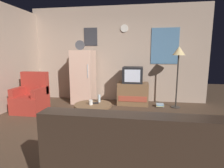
{
  "coord_description": "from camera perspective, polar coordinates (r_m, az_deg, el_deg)",
  "views": [
    {
      "loc": [
        0.72,
        -2.93,
        1.41
      ],
      "look_at": [
        0.11,
        0.9,
        0.75
      ],
      "focal_mm": 28.75,
      "sensor_mm": 36.0,
      "label": 1
    }
  ],
  "objects": [
    {
      "name": "ground_plane",
      "position": [
        3.33,
        -4.47,
        -15.4
      ],
      "size": [
        12.0,
        12.0,
        0.0
      ],
      "primitive_type": "plane",
      "color": "#4C3828"
    },
    {
      "name": "wall_with_art",
      "position": [
        5.43,
        1.53,
        9.4
      ],
      "size": [
        5.2,
        0.12,
        2.77
      ],
      "color": "tan",
      "rests_on": "ground_plane"
    },
    {
      "name": "standing_lamp",
      "position": [
        4.9,
        20.44,
        8.44
      ],
      "size": [
        0.32,
        0.32,
        1.59
      ],
      "color": "#332D28",
      "rests_on": "ground_plane"
    },
    {
      "name": "remote_control",
      "position": [
        3.5,
        -5.53,
        -6.04
      ],
      "size": [
        0.16,
        0.08,
        0.02
      ],
      "primitive_type": "cube",
      "rotation": [
        0.0,
        0.0,
        0.24
      ],
      "color": "black",
      "rests_on": "coffee_table"
    },
    {
      "name": "couch",
      "position": [
        1.96,
        8.58,
        -24.52
      ],
      "size": [
        1.7,
        0.8,
        0.92
      ],
      "color": "#38281E",
      "rests_on": "ground_plane"
    },
    {
      "name": "mug_ceramic_white",
      "position": [
        3.43,
        -6.78,
        -5.81
      ],
      "size": [
        0.08,
        0.08,
        0.09
      ],
      "primitive_type": "cylinder",
      "color": "silver",
      "rests_on": "coffee_table"
    },
    {
      "name": "book_stack",
      "position": [
        5.01,
        14.96,
        -6.52
      ],
      "size": [
        0.21,
        0.18,
        0.09
      ],
      "color": "#7C63B2",
      "rests_on": "ground_plane"
    },
    {
      "name": "coffee_table",
      "position": [
        3.54,
        -6.0,
        -9.92
      ],
      "size": [
        0.72,
        0.72,
        0.45
      ],
      "color": "brown",
      "rests_on": "ground_plane"
    },
    {
      "name": "crt_tv",
      "position": [
        4.97,
        6.61,
        2.92
      ],
      "size": [
        0.54,
        0.51,
        0.44
      ],
      "color": "black",
      "rests_on": "tv_stand"
    },
    {
      "name": "fridge",
      "position": [
        5.21,
        -9.07,
        2.3
      ],
      "size": [
        0.6,
        0.62,
        1.77
      ],
      "color": "beige",
      "rests_on": "ground_plane"
    },
    {
      "name": "tv_stand",
      "position": [
        5.06,
        6.67,
        -3.02
      ],
      "size": [
        0.84,
        0.53,
        0.61
      ],
      "color": "brown",
      "rests_on": "ground_plane"
    },
    {
      "name": "armchair",
      "position": [
        4.85,
        -24.27,
        -3.99
      ],
      "size": [
        0.68,
        0.68,
        0.96
      ],
      "color": "#A52D23",
      "rests_on": "ground_plane"
    },
    {
      "name": "wine_glass",
      "position": [
        3.59,
        -4.1,
        -4.6
      ],
      "size": [
        0.05,
        0.05,
        0.15
      ],
      "primitive_type": "cylinder",
      "color": "silver",
      "rests_on": "coffee_table"
    }
  ]
}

